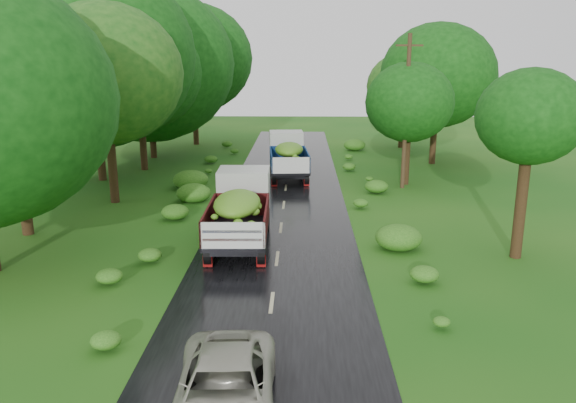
{
  "coord_description": "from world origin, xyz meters",
  "views": [
    {
      "loc": [
        0.92,
        -12.46,
        7.67
      ],
      "look_at": [
        0.37,
        10.31,
        1.7
      ],
      "focal_mm": 35.0,
      "sensor_mm": 36.0,
      "label": 1
    }
  ],
  "objects_px": {
    "car": "(225,391)",
    "utility_pole": "(406,111)",
    "truck_near": "(240,207)",
    "truck_far": "(288,154)"
  },
  "relations": [
    {
      "from": "car",
      "to": "utility_pole",
      "type": "bearing_deg",
      "value": 67.86
    },
    {
      "from": "truck_far",
      "to": "utility_pole",
      "type": "relative_size",
      "value": 0.74
    },
    {
      "from": "truck_far",
      "to": "utility_pole",
      "type": "distance_m",
      "value": 8.08
    },
    {
      "from": "truck_near",
      "to": "utility_pole",
      "type": "distance_m",
      "value": 13.63
    },
    {
      "from": "car",
      "to": "utility_pole",
      "type": "distance_m",
      "value": 23.67
    },
    {
      "from": "truck_near",
      "to": "truck_far",
      "type": "xyz_separation_m",
      "value": [
        1.65,
        13.16,
        -0.03
      ]
    },
    {
      "from": "truck_near",
      "to": "car",
      "type": "height_order",
      "value": "truck_near"
    },
    {
      "from": "car",
      "to": "utility_pole",
      "type": "relative_size",
      "value": 0.54
    },
    {
      "from": "truck_far",
      "to": "truck_near",
      "type": "bearing_deg",
      "value": -101.63
    },
    {
      "from": "truck_near",
      "to": "truck_far",
      "type": "distance_m",
      "value": 13.26
    }
  ]
}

